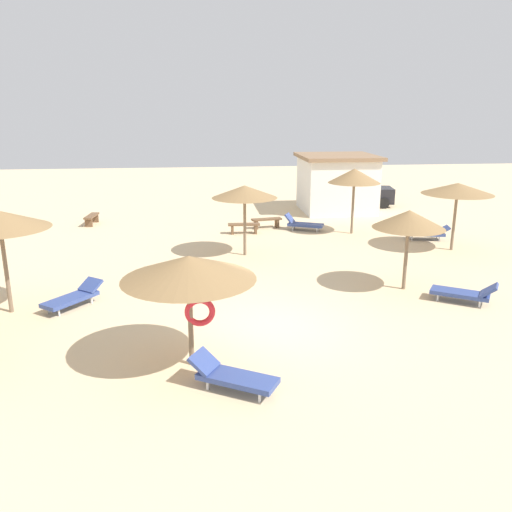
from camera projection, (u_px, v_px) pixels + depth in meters
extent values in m
plane|color=beige|center=(268.00, 329.00, 14.05)|extent=(80.00, 80.00, 0.00)
cylinder|color=#75604C|center=(191.00, 320.00, 11.83)|extent=(0.12, 0.12, 2.19)
cone|color=olive|center=(189.00, 268.00, 11.48)|extent=(3.03, 3.03, 0.54)
torus|color=red|center=(200.00, 312.00, 11.80)|extent=(0.70, 0.15, 0.70)
cylinder|color=#75604C|center=(6.00, 269.00, 14.87)|extent=(0.12, 0.12, 2.60)
cylinder|color=#75604C|center=(454.00, 221.00, 21.54)|extent=(0.12, 0.12, 2.46)
cone|color=olive|center=(458.00, 188.00, 21.16)|extent=(2.87, 2.87, 0.46)
cylinder|color=#75604C|center=(353.00, 207.00, 24.39)|extent=(0.12, 0.12, 2.50)
cone|color=olive|center=(354.00, 176.00, 23.98)|extent=(2.42, 2.42, 0.66)
cylinder|color=#75604C|center=(406.00, 257.00, 16.86)|extent=(0.12, 0.12, 2.16)
cone|color=olive|center=(409.00, 219.00, 16.51)|extent=(2.30, 2.30, 0.58)
cylinder|color=#75604C|center=(245.00, 226.00, 20.78)|extent=(0.12, 0.12, 2.44)
cone|color=olive|center=(245.00, 192.00, 20.40)|extent=(2.60, 2.60, 0.49)
cube|color=#33478C|center=(237.00, 379.00, 10.91)|extent=(1.79, 1.41, 0.12)
cube|color=#33478C|center=(204.00, 362.00, 11.16)|extent=(0.75, 0.80, 0.39)
cylinder|color=silver|center=(208.00, 385.00, 11.00)|extent=(0.06, 0.06, 0.22)
cylinder|color=silver|center=(217.00, 375.00, 11.39)|extent=(0.06, 0.06, 0.22)
cylinder|color=silver|center=(259.00, 397.00, 10.53)|extent=(0.06, 0.06, 0.22)
cylinder|color=silver|center=(268.00, 387.00, 10.92)|extent=(0.06, 0.06, 0.22)
cube|color=#33478C|center=(70.00, 299.00, 15.44)|extent=(1.54, 1.74, 0.12)
cube|color=#33478C|center=(91.00, 285.00, 16.04)|extent=(0.82, 0.80, 0.35)
cylinder|color=silver|center=(82.00, 297.00, 16.09)|extent=(0.06, 0.06, 0.22)
cylinder|color=silver|center=(92.00, 300.00, 15.87)|extent=(0.06, 0.06, 0.22)
cylinder|color=silver|center=(49.00, 309.00, 15.10)|extent=(0.06, 0.06, 0.22)
cylinder|color=silver|center=(59.00, 312.00, 14.88)|extent=(0.06, 0.06, 0.22)
cube|color=#33478C|center=(425.00, 234.00, 23.46)|extent=(1.79, 0.96, 0.12)
cube|color=#33478C|center=(443.00, 230.00, 23.34)|extent=(0.63, 0.73, 0.35)
cylinder|color=silver|center=(437.00, 236.00, 23.67)|extent=(0.06, 0.06, 0.22)
cylinder|color=silver|center=(439.00, 239.00, 23.25)|extent=(0.06, 0.06, 0.22)
cylinder|color=silver|center=(410.00, 236.00, 23.77)|extent=(0.06, 0.06, 0.22)
cylinder|color=silver|center=(412.00, 238.00, 23.35)|extent=(0.06, 0.06, 0.22)
cube|color=#33478C|center=(306.00, 225.00, 25.24)|extent=(1.81, 1.28, 0.12)
cube|color=#33478C|center=(290.00, 218.00, 25.40)|extent=(0.64, 0.75, 0.47)
cylinder|color=silver|center=(292.00, 228.00, 25.26)|extent=(0.06, 0.06, 0.22)
cylinder|color=silver|center=(295.00, 226.00, 25.66)|extent=(0.06, 0.06, 0.22)
cylinder|color=silver|center=(317.00, 230.00, 24.90)|extent=(0.06, 0.06, 0.22)
cylinder|color=silver|center=(319.00, 228.00, 25.31)|extent=(0.06, 0.06, 0.22)
cube|color=#33478C|center=(460.00, 293.00, 15.93)|extent=(1.77, 1.47, 0.12)
cube|color=#33478C|center=(489.00, 290.00, 15.51)|extent=(0.76, 0.80, 0.40)
cylinder|color=silver|center=(481.00, 299.00, 15.90)|extent=(0.06, 0.06, 0.22)
cylinder|color=silver|center=(480.00, 304.00, 15.52)|extent=(0.06, 0.06, 0.22)
cylinder|color=silver|center=(440.00, 293.00, 16.42)|extent=(0.06, 0.06, 0.22)
cylinder|color=silver|center=(438.00, 298.00, 16.05)|extent=(0.06, 0.06, 0.22)
cube|color=brown|center=(244.00, 224.00, 24.54)|extent=(1.51, 0.45, 0.08)
cube|color=brown|center=(232.00, 230.00, 24.57)|extent=(0.13, 0.36, 0.41)
cube|color=brown|center=(256.00, 229.00, 24.65)|extent=(0.13, 0.36, 0.41)
cube|color=brown|center=(91.00, 216.00, 26.46)|extent=(0.54, 1.53, 0.08)
cube|color=brown|center=(89.00, 223.00, 26.00)|extent=(0.37, 0.15, 0.41)
cube|color=brown|center=(95.00, 218.00, 27.06)|extent=(0.37, 0.15, 0.41)
cube|color=brown|center=(267.00, 219.00, 25.68)|extent=(1.55, 0.68, 0.08)
cube|color=brown|center=(256.00, 225.00, 25.59)|extent=(0.19, 0.38, 0.41)
cube|color=brown|center=(277.00, 223.00, 25.90)|extent=(0.19, 0.38, 0.41)
cube|color=black|center=(359.00, 195.00, 31.50)|extent=(4.20, 2.26, 0.90)
cube|color=#262D38|center=(356.00, 182.00, 31.30)|extent=(2.20, 1.83, 0.60)
cylinder|color=black|center=(378.00, 198.00, 32.40)|extent=(0.67, 0.31, 0.64)
cylinder|color=black|center=(384.00, 203.00, 30.71)|extent=(0.67, 0.31, 0.64)
cylinder|color=black|center=(334.00, 198.00, 32.48)|extent=(0.67, 0.31, 0.64)
cylinder|color=black|center=(338.00, 203.00, 30.79)|extent=(0.67, 0.31, 0.64)
cube|color=white|center=(336.00, 185.00, 29.75)|extent=(3.87, 3.98, 3.00)
cube|color=#8C6B4C|center=(338.00, 157.00, 29.31)|extent=(4.27, 4.38, 0.20)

